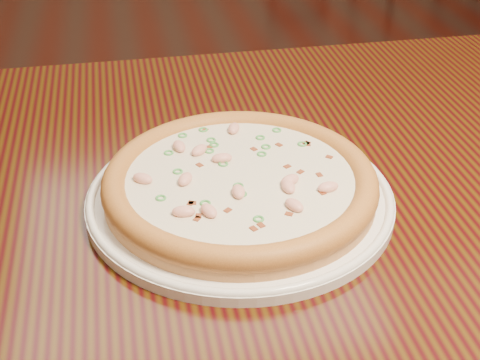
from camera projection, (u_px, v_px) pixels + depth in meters
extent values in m
cube|color=black|center=(327.00, 183.00, 0.83)|extent=(1.20, 0.80, 0.04)
cylinder|color=white|center=(240.00, 198.00, 0.76)|extent=(0.35, 0.35, 0.01)
torus|color=white|center=(240.00, 193.00, 0.76)|extent=(0.34, 0.34, 0.01)
cylinder|color=tan|center=(240.00, 187.00, 0.75)|extent=(0.30, 0.30, 0.02)
torus|color=#C37D34|center=(240.00, 180.00, 0.75)|extent=(0.31, 0.31, 0.03)
cylinder|color=silver|center=(240.00, 178.00, 0.75)|extent=(0.26, 0.26, 0.00)
ellipsoid|color=#F2B29E|center=(328.00, 187.00, 0.72)|extent=(0.03, 0.02, 0.01)
ellipsoid|color=#F2B29E|center=(222.00, 158.00, 0.77)|extent=(0.02, 0.01, 0.01)
ellipsoid|color=#F2B29E|center=(185.00, 179.00, 0.73)|extent=(0.02, 0.03, 0.01)
ellipsoid|color=#F2B29E|center=(179.00, 146.00, 0.79)|extent=(0.02, 0.03, 0.01)
ellipsoid|color=#F2B29E|center=(199.00, 150.00, 0.79)|extent=(0.03, 0.03, 0.01)
ellipsoid|color=#F2B29E|center=(184.00, 211.00, 0.68)|extent=(0.03, 0.02, 0.01)
ellipsoid|color=#F2B29E|center=(209.00, 211.00, 0.68)|extent=(0.02, 0.03, 0.01)
ellipsoid|color=#F2B29E|center=(234.00, 128.00, 0.83)|extent=(0.02, 0.03, 0.01)
ellipsoid|color=#F2B29E|center=(294.00, 205.00, 0.69)|extent=(0.02, 0.03, 0.01)
ellipsoid|color=#F2B29E|center=(238.00, 191.00, 0.71)|extent=(0.02, 0.02, 0.01)
ellipsoid|color=#F2B29E|center=(288.00, 186.00, 0.72)|extent=(0.01, 0.02, 0.01)
ellipsoid|color=#F2B29E|center=(290.00, 180.00, 0.73)|extent=(0.03, 0.02, 0.01)
ellipsoid|color=#F2B29E|center=(143.00, 178.00, 0.73)|extent=(0.03, 0.03, 0.01)
cube|color=maroon|center=(322.00, 193.00, 0.72)|extent=(0.01, 0.01, 0.00)
cube|color=maroon|center=(198.00, 217.00, 0.68)|extent=(0.01, 0.01, 0.00)
cube|color=maroon|center=(289.00, 215.00, 0.68)|extent=(0.01, 0.01, 0.00)
cube|color=maroon|center=(261.00, 226.00, 0.67)|extent=(0.01, 0.01, 0.00)
cube|color=maroon|center=(307.00, 144.00, 0.81)|extent=(0.01, 0.01, 0.00)
cube|color=maroon|center=(279.00, 145.00, 0.80)|extent=(0.01, 0.01, 0.00)
cube|color=maroon|center=(329.00, 158.00, 0.78)|extent=(0.01, 0.01, 0.00)
cube|color=maroon|center=(139.00, 177.00, 0.74)|extent=(0.01, 0.01, 0.00)
cube|color=maroon|center=(287.00, 167.00, 0.76)|extent=(0.01, 0.01, 0.00)
cube|color=maroon|center=(205.00, 131.00, 0.84)|extent=(0.01, 0.01, 0.00)
cube|color=maroon|center=(319.00, 175.00, 0.75)|extent=(0.01, 0.01, 0.00)
cube|color=maroon|center=(191.00, 204.00, 0.70)|extent=(0.01, 0.01, 0.00)
cube|color=maroon|center=(210.00, 147.00, 0.80)|extent=(0.01, 0.01, 0.00)
cube|color=maroon|center=(193.00, 204.00, 0.70)|extent=(0.01, 0.01, 0.00)
cube|color=maroon|center=(254.00, 229.00, 0.66)|extent=(0.01, 0.01, 0.00)
cube|color=maroon|center=(300.00, 173.00, 0.75)|extent=(0.01, 0.01, 0.00)
cube|color=maroon|center=(305.00, 143.00, 0.81)|extent=(0.01, 0.01, 0.00)
cube|color=maroon|center=(308.00, 145.00, 0.80)|extent=(0.01, 0.01, 0.00)
cube|color=maroon|center=(254.00, 150.00, 0.79)|extent=(0.01, 0.01, 0.00)
cube|color=maroon|center=(197.00, 219.00, 0.68)|extent=(0.01, 0.01, 0.00)
cube|color=maroon|center=(228.00, 211.00, 0.69)|extent=(0.01, 0.01, 0.00)
cube|color=maroon|center=(200.00, 166.00, 0.76)|extent=(0.01, 0.01, 0.00)
torus|color=green|center=(266.00, 147.00, 0.80)|extent=(0.02, 0.02, 0.00)
torus|color=green|center=(209.00, 151.00, 0.79)|extent=(0.02, 0.02, 0.00)
torus|color=green|center=(214.00, 145.00, 0.80)|extent=(0.01, 0.01, 0.00)
torus|color=green|center=(277.00, 130.00, 0.83)|extent=(0.02, 0.02, 0.00)
torus|color=green|center=(205.00, 203.00, 0.70)|extent=(0.02, 0.02, 0.00)
torus|color=green|center=(223.00, 164.00, 0.76)|extent=(0.02, 0.02, 0.00)
torus|color=green|center=(262.00, 154.00, 0.78)|extent=(0.02, 0.02, 0.00)
torus|color=green|center=(302.00, 144.00, 0.80)|extent=(0.02, 0.02, 0.00)
torus|color=green|center=(242.00, 194.00, 0.71)|extent=(0.02, 0.02, 0.00)
torus|color=green|center=(238.00, 186.00, 0.73)|extent=(0.02, 0.02, 0.00)
torus|color=green|center=(203.00, 130.00, 0.83)|extent=(0.02, 0.02, 0.00)
torus|color=green|center=(260.00, 138.00, 0.82)|extent=(0.01, 0.01, 0.00)
torus|color=green|center=(183.00, 136.00, 0.82)|extent=(0.01, 0.01, 0.00)
torus|color=green|center=(161.00, 198.00, 0.71)|extent=(0.02, 0.02, 0.00)
torus|color=green|center=(258.00, 219.00, 0.67)|extent=(0.02, 0.02, 0.00)
torus|color=green|center=(211.00, 140.00, 0.81)|extent=(0.02, 0.02, 0.00)
torus|color=green|center=(178.00, 172.00, 0.75)|extent=(0.02, 0.02, 0.00)
torus|color=green|center=(169.00, 153.00, 0.79)|extent=(0.01, 0.01, 0.00)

